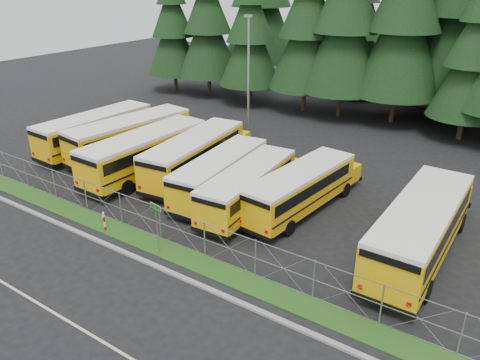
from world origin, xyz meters
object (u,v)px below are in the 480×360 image
Objects in this scene: bus_6 at (303,190)px; bus_1 at (135,137)px; bus_4 at (223,174)px; light_standard at (249,75)px; bus_0 at (100,132)px; striped_bollard at (104,222)px; bus_east at (422,229)px; bus_5 at (251,187)px; bus_2 at (150,154)px; street_sign at (156,218)px; bus_3 at (198,156)px.

bus_1 is at bearing -177.17° from bus_6.
light_standard reaches higher than bus_4.
striped_bollard is (10.41, -8.78, -0.90)m from bus_0.
bus_6 reaches higher than striped_bollard.
bus_5 is at bearing -178.73° from bus_east.
bus_0 reaches higher than bus_4.
bus_4 is at bearing -2.17° from bus_1.
street_sign is (7.56, -7.32, 0.49)m from bus_2.
bus_5 is 9.98m from bus_east.
street_sign is at bearing -146.98° from bus_east.
street_sign is at bearing -42.57° from bus_2.
bus_1 reaches higher than bus_5.
bus_3 is 3.49m from bus_4.
street_sign is (-1.13, -6.96, 0.71)m from bus_5.
bus_0 is at bearing 169.58° from bus_4.
bus_1 is 1.16× the size of light_standard.
bus_1 is 14.35m from street_sign.
bus_2 is 1.16× the size of light_standard.
bus_2 is at bearing 135.93° from street_sign.
bus_2 is at bearing -168.70° from bus_6.
striped_bollard is 18.55m from light_standard.
bus_6 is 7.29m from bus_east.
bus_3 is at bearing 3.86° from bus_0.
light_standard reaches higher than bus_3.
light_standard is at bearing 142.94° from bus_6.
striped_bollard is at bearing -127.17° from bus_6.
bus_2 is 1.14× the size of bus_6.
bus_3 is 1.09× the size of bus_6.
bus_1 is at bearing -120.15° from light_standard.
bus_3 reaches higher than bus_5.
bus_6 is 8.62× the size of striped_bollard.
light_standard reaches higher than bus_5.
bus_3 is at bearing 117.04° from street_sign.
light_standard is at bearing 96.59° from striped_bollard.
striped_bollard is at bearing -45.42° from bus_1.
bus_2 is at bearing -98.28° from light_standard.
bus_1 is 22.19m from bus_east.
bus_4 is 1.01× the size of bus_5.
bus_6 is (2.79, 1.40, 0.03)m from bus_5.
bus_east is (9.97, 0.16, 0.24)m from bus_5.
street_sign is 19.04m from light_standard.
street_sign is at bearing -103.64° from bus_5.
bus_5 is at bearing -25.60° from bus_3.
bus_0 reaches higher than bus_6.
bus_0 is 18.34m from bus_6.
bus_6 is 14.29m from light_standard.
bus_6 is at bearing 3.10° from bus_4.
bus_5 is 3.60× the size of street_sign.
light_standard is (8.36, 8.98, 4.00)m from bus_0.
bus_2 is 9.82× the size of striped_bollard.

